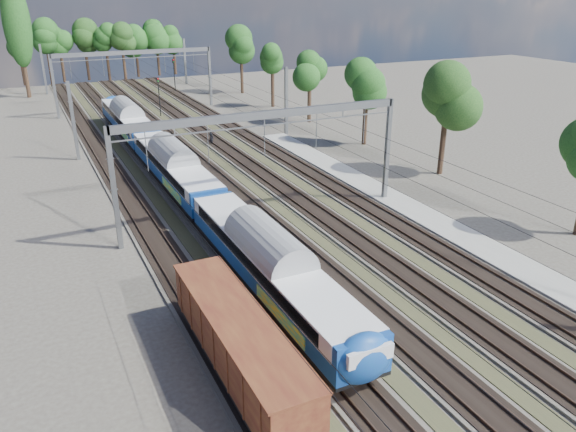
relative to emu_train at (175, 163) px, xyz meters
name	(u,v)px	position (x,y,z in m)	size (l,w,h in m)	color
track_bed	(208,170)	(4.50, 4.58, -2.55)	(21.00, 130.00, 0.34)	#47423A
platform	(467,239)	(16.50, -20.42, -2.50)	(3.00, 70.00, 0.30)	gray
catenary	(186,96)	(4.83, 12.27, 3.75)	(25.65, 130.00, 9.00)	slate
tree_belt	(161,44)	(12.08, 51.69, 5.70)	(40.03, 97.33, 11.99)	black
poplar	(17,24)	(-10.00, 57.58, 9.23)	(4.40, 4.40, 19.04)	black
emu_train	(175,163)	(0.00, 0.00, 0.00)	(3.08, 65.20, 4.51)	black
freight_boxcar	(239,343)	(-4.50, -27.88, -0.62)	(2.67, 12.91, 3.33)	black
worker	(211,138)	(8.12, 14.09, -1.75)	(0.66, 0.44, 1.82)	black
signal_near	(159,92)	(6.60, 32.72, 0.88)	(0.34, 0.31, 5.59)	black
signal_far	(174,71)	(14.01, 51.89, 1.01)	(0.41, 0.38, 5.79)	black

